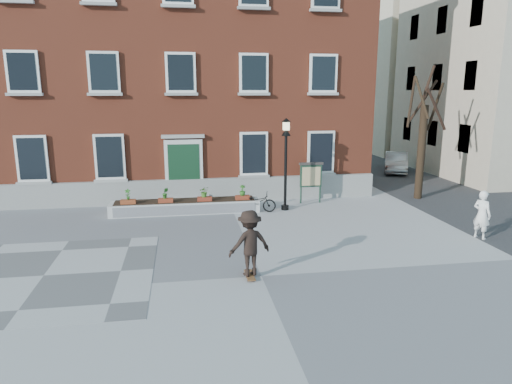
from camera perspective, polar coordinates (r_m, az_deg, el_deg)
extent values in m
plane|color=#9B9B9D|center=(12.91, 0.69, -10.47)|extent=(100.00, 100.00, 0.00)
cube|color=#5A5A5C|center=(14.22, -25.02, -9.46)|extent=(6.00, 6.00, 0.01)
imported|color=black|center=(19.30, 0.07, -1.26)|extent=(1.72, 0.91, 0.86)
imported|color=#ACAEB1|center=(30.00, 17.09, 3.57)|extent=(2.80, 4.01, 1.25)
imported|color=white|center=(17.60, 26.39, -2.55)|extent=(0.63, 0.74, 1.71)
cube|color=#994029|center=(25.71, -9.44, 14.56)|extent=(18.00, 10.00, 12.00)
cube|color=gray|center=(21.06, -8.89, 0.11)|extent=(18.00, 0.24, 1.10)
cube|color=#979792|center=(21.03, -8.85, -1.17)|extent=(2.60, 0.80, 0.20)
cube|color=#989893|center=(21.13, -8.87, -0.54)|extent=(2.20, 0.50, 0.20)
cube|color=silver|center=(20.89, -8.99, 3.08)|extent=(1.70, 0.12, 2.50)
cube|color=#13361F|center=(20.86, -8.98, 2.78)|extent=(1.40, 0.06, 2.30)
cube|color=#A0A09B|center=(20.67, -9.13, 6.89)|extent=(1.90, 0.25, 0.15)
cube|color=white|center=(21.73, -26.20, 3.76)|extent=(1.30, 0.10, 2.00)
cube|color=black|center=(21.68, -26.24, 3.74)|extent=(1.08, 0.04, 1.78)
cube|color=#9B9A96|center=(21.84, -25.98, 1.00)|extent=(1.44, 0.20, 0.12)
cube|color=white|center=(21.55, -27.15, 13.25)|extent=(1.30, 0.10, 1.70)
cube|color=black|center=(21.51, -27.19, 13.25)|extent=(1.08, 0.04, 1.48)
cube|color=#9C9B97|center=(21.49, -26.95, 10.83)|extent=(1.44, 0.20, 0.12)
cube|color=#A7A7A2|center=(21.76, -27.96, 20.31)|extent=(1.44, 0.20, 0.12)
cube|color=silver|center=(21.02, -17.82, 4.20)|extent=(1.30, 0.10, 2.00)
cube|color=black|center=(20.97, -17.84, 4.18)|extent=(1.08, 0.04, 1.78)
cube|color=#AAABA5|center=(21.14, -17.65, 1.34)|extent=(1.44, 0.20, 0.12)
cube|color=silver|center=(20.84, -18.50, 14.03)|extent=(1.30, 0.10, 1.70)
cube|color=black|center=(20.79, -18.52, 14.03)|extent=(1.08, 0.04, 1.48)
cube|color=#A1A09B|center=(20.77, -18.35, 11.53)|extent=(1.44, 0.20, 0.12)
cube|color=#989893|center=(21.05, -19.08, 21.36)|extent=(1.44, 0.20, 0.12)
cube|color=white|center=(20.60, -9.40, 14.52)|extent=(1.30, 0.10, 1.70)
cube|color=black|center=(20.55, -9.40, 14.53)|extent=(1.08, 0.04, 1.48)
cube|color=#969792|center=(20.53, -9.31, 11.99)|extent=(1.44, 0.20, 0.12)
cube|color=#A8A9A3|center=(20.81, -9.69, 21.94)|extent=(1.44, 0.20, 0.12)
cube|color=white|center=(21.04, -0.27, 4.81)|extent=(1.30, 0.10, 2.00)
cube|color=black|center=(20.99, -0.25, 4.80)|extent=(1.08, 0.04, 1.78)
cube|color=#969692|center=(21.16, -0.25, 1.95)|extent=(1.44, 0.20, 0.12)
cube|color=white|center=(20.86, -0.28, 14.66)|extent=(1.30, 0.10, 1.70)
cube|color=black|center=(20.81, -0.26, 14.66)|extent=(1.08, 0.04, 1.48)
cube|color=#A0A09B|center=(20.79, -0.26, 12.16)|extent=(1.44, 0.20, 0.12)
cube|color=gray|center=(21.07, -0.27, 22.00)|extent=(1.44, 0.20, 0.12)
cube|color=silver|center=(21.77, 8.10, 4.95)|extent=(1.30, 0.10, 2.00)
cube|color=black|center=(21.72, 8.14, 4.93)|extent=(1.08, 0.04, 1.78)
cube|color=#979792|center=(21.88, 8.07, 2.18)|extent=(1.44, 0.20, 0.12)
cube|color=white|center=(21.59, 8.41, 14.46)|extent=(1.30, 0.10, 1.70)
cube|color=black|center=(21.55, 8.45, 14.46)|extent=(1.08, 0.04, 1.48)
cube|color=#ADADA8|center=(21.52, 8.38, 12.04)|extent=(1.44, 0.20, 0.12)
cube|color=#9D9E99|center=(21.79, 8.70, 21.55)|extent=(1.44, 0.20, 0.12)
cube|color=silver|center=(19.49, -8.81, -1.81)|extent=(6.20, 1.10, 0.50)
cube|color=#B0B0B0|center=(18.95, -8.79, -2.23)|extent=(5.80, 0.02, 0.40)
cube|color=black|center=(19.43, -8.83, -1.10)|extent=(5.80, 0.90, 0.06)
cube|color=brown|center=(19.30, -15.68, -1.22)|extent=(0.60, 0.25, 0.20)
imported|color=#27681F|center=(19.22, -15.73, -0.28)|extent=(0.24, 0.24, 0.45)
cube|color=maroon|center=(19.18, -11.22, -1.07)|extent=(0.60, 0.25, 0.20)
imported|color=#28691F|center=(19.11, -11.27, -0.12)|extent=(0.25, 0.25, 0.45)
cube|color=maroon|center=(19.19, -6.45, -0.90)|extent=(0.60, 0.25, 0.20)
imported|color=#396D20|center=(19.11, -6.47, 0.05)|extent=(0.40, 0.40, 0.45)
cube|color=maroon|center=(19.33, -1.70, -0.72)|extent=(0.60, 0.25, 0.20)
imported|color=#29651E|center=(19.25, -1.71, 0.22)|extent=(0.25, 0.25, 0.45)
cylinder|color=black|center=(22.77, 19.95, 4.65)|extent=(0.36, 0.36, 4.40)
cylinder|color=black|center=(22.85, 21.47, 9.83)|extent=(0.12, 1.12, 2.23)
cylinder|color=black|center=(23.13, 20.13, 10.62)|extent=(1.18, 0.49, 1.97)
cylinder|color=black|center=(22.67, 18.85, 10.67)|extent=(0.88, 1.14, 2.35)
cylinder|color=#312316|center=(22.25, 20.03, 11.03)|extent=(0.60, 0.77, 1.90)
cylinder|color=black|center=(22.16, 21.61, 9.64)|extent=(1.39, 0.55, 1.95)
cylinder|color=#301E15|center=(22.78, 20.75, 12.62)|extent=(0.43, 0.48, 1.58)
cube|color=#38383A|center=(33.24, 15.90, 3.40)|extent=(8.00, 36.00, 0.01)
cube|color=beige|center=(42.72, 19.32, 13.88)|extent=(10.00, 11.00, 13.00)
cube|color=black|center=(27.21, 24.63, 6.09)|extent=(0.08, 1.00, 1.50)
cube|color=black|center=(29.91, 21.25, 6.87)|extent=(0.08, 1.00, 1.50)
cube|color=black|center=(32.70, 18.42, 7.50)|extent=(0.08, 1.00, 1.50)
cube|color=black|center=(27.10, 25.28, 13.02)|extent=(0.08, 1.00, 1.50)
cube|color=black|center=(29.81, 21.76, 13.18)|extent=(0.08, 1.00, 1.50)
cube|color=black|center=(32.61, 18.83, 13.28)|extent=(0.08, 1.00, 1.50)
cube|color=black|center=(27.38, 25.95, 19.70)|extent=(0.08, 1.00, 1.50)
cube|color=black|center=(30.06, 22.29, 19.27)|extent=(0.08, 1.00, 1.50)
cube|color=black|center=(32.84, 19.25, 18.86)|extent=(0.08, 1.00, 1.50)
cylinder|color=black|center=(19.76, 3.64, -1.94)|extent=(0.32, 0.32, 0.20)
cylinder|color=black|center=(19.43, 3.71, 2.34)|extent=(0.12, 0.12, 3.20)
cone|color=black|center=(19.20, 3.78, 7.49)|extent=(0.40, 0.40, 0.30)
cube|color=#FEF4BB|center=(19.18, 3.79, 8.23)|extent=(0.24, 0.24, 0.34)
cone|color=black|center=(19.16, 3.80, 8.98)|extent=(0.40, 0.40, 0.16)
cylinder|color=#193326|center=(20.77, 5.66, 1.01)|extent=(0.08, 0.08, 1.80)
cylinder|color=#183023|center=(21.02, 8.03, 1.08)|extent=(0.08, 0.08, 1.80)
cube|color=#193324|center=(20.82, 6.88, 1.99)|extent=(1.00, 0.10, 1.00)
cube|color=beige|center=(20.77, 6.92, 1.96)|extent=(0.85, 0.02, 0.85)
cube|color=#3D3735|center=(20.73, 6.92, 3.54)|extent=(1.10, 0.16, 0.10)
cube|color=brown|center=(12.82, -0.79, -10.34)|extent=(0.22, 0.78, 0.03)
cylinder|color=black|center=(12.57, -1.01, -11.01)|extent=(0.03, 0.05, 0.05)
cylinder|color=black|center=(12.59, -0.19, -10.95)|extent=(0.03, 0.05, 0.05)
cylinder|color=black|center=(13.08, -1.37, -10.03)|extent=(0.03, 0.05, 0.05)
cylinder|color=black|center=(13.10, -0.58, -9.99)|extent=(0.03, 0.05, 0.05)
imported|color=black|center=(12.49, -0.81, -6.40)|extent=(1.32, 0.95, 1.83)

